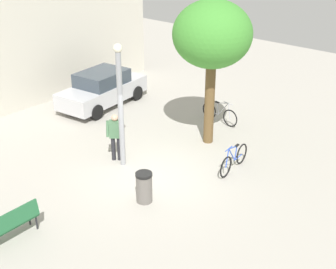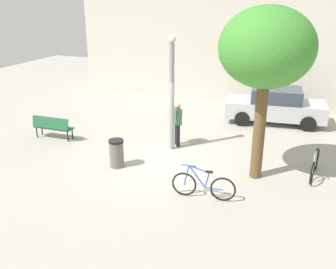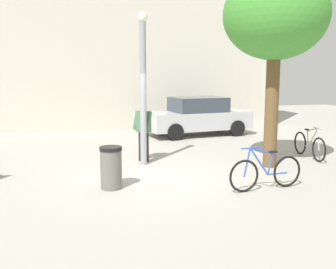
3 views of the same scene
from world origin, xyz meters
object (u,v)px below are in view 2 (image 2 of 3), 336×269
person_by_lamppost (177,121)px  park_bench (52,126)px  trash_bin (117,153)px  bicycle_blue (203,186)px  parked_car_silver (275,106)px  bicycle_silver (315,165)px  lamppost (172,89)px  plaza_tree (266,49)px

person_by_lamppost → park_bench: person_by_lamppost is taller
park_bench → trash_bin: size_ratio=1.72×
bicycle_blue → parked_car_silver: (0.98, 7.52, 0.39)m
bicycle_blue → bicycle_silver: bearing=42.5°
lamppost → trash_bin: (-1.12, -2.08, -1.77)m
lamppost → trash_bin: size_ratio=4.38×
person_by_lamppost → plaza_tree: bearing=-25.1°
person_by_lamppost → parked_car_silver: 5.13m
bicycle_blue → plaza_tree: bearing=59.0°
person_by_lamppost → bicycle_blue: bearing=-58.8°
bicycle_blue → bicycle_silver: same height
person_by_lamppost → bicycle_blue: (2.05, -3.39, -0.58)m
plaza_tree → trash_bin: plaza_tree is taller
bicycle_silver → trash_bin: bicycle_silver is taller
park_bench → trash_bin: trash_bin is taller
plaza_tree → parked_car_silver: size_ratio=1.17×
parked_car_silver → person_by_lamppost: bearing=-126.3°
park_bench → plaza_tree: (7.95, -0.29, 3.39)m
person_by_lamppost → trash_bin: size_ratio=1.78×
park_bench → lamppost: bearing=9.8°
parked_car_silver → trash_bin: size_ratio=4.68×
bicycle_blue → trash_bin: (-3.25, 0.91, 0.09)m
plaza_tree → park_bench: bearing=177.9°
person_by_lamppost → bicycle_blue: size_ratio=0.93×
person_by_lamppost → trash_bin: (-1.19, -2.47, -0.49)m
bicycle_blue → trash_bin: bicycle_blue is taller
lamppost → person_by_lamppost: bearing=79.8°
person_by_lamppost → lamppost: bearing=-100.2°
lamppost → parked_car_silver: lamppost is taller
lamppost → trash_bin: bearing=-118.3°
plaza_tree → bicycle_silver: (1.69, 0.70, -3.55)m
bicycle_silver → parked_car_silver: bearing=110.6°
person_by_lamppost → plaza_tree: (3.19, -1.49, 2.97)m
park_bench → bicycle_blue: bicycle_blue is taller
bicycle_blue → trash_bin: 3.37m
bicycle_blue → parked_car_silver: parked_car_silver is taller
park_bench → bicycle_blue: size_ratio=0.90×
lamppost → plaza_tree: 3.84m
lamppost → plaza_tree: plaza_tree is taller
bicycle_silver → parked_car_silver: 5.28m
lamppost → parked_car_silver: 5.68m
bicycle_blue → parked_car_silver: 7.59m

